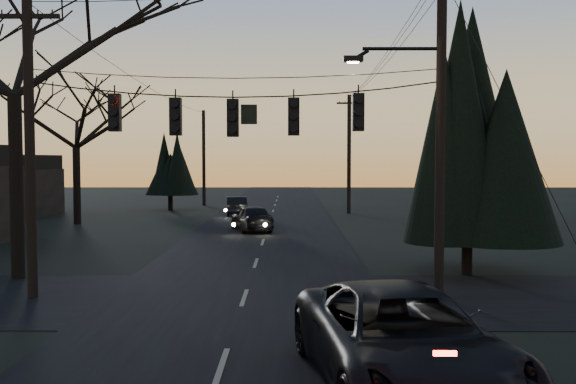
{
  "coord_description": "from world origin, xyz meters",
  "views": [
    {
      "loc": [
        1.31,
        -7.96,
        3.96
      ],
      "look_at": [
        1.24,
        9.12,
        3.06
      ],
      "focal_mm": 40.0,
      "sensor_mm": 36.0,
      "label": 1
    }
  ],
  "objects_px": {
    "bare_tree_left": "(13,22)",
    "utility_pole_far_r": "(349,213)",
    "utility_pole_left": "(33,298)",
    "utility_pole_far_l": "(204,205)",
    "evergreen_right": "(469,136)",
    "utility_pole_right": "(438,298)",
    "suv_near": "(402,342)",
    "sedan_oncoming_a": "(252,218)",
    "sedan_oncoming_b": "(236,206)"
  },
  "relations": [
    {
      "from": "utility_pole_right",
      "to": "suv_near",
      "type": "xyz_separation_m",
      "value": [
        -2.3,
        -7.3,
        0.87
      ]
    },
    {
      "from": "evergreen_right",
      "to": "sedan_oncoming_a",
      "type": "distance_m",
      "value": 15.89
    },
    {
      "from": "suv_near",
      "to": "utility_pole_left",
      "type": "bearing_deg",
      "value": 133.08
    },
    {
      "from": "utility_pole_far_r",
      "to": "sedan_oncoming_a",
      "type": "distance_m",
      "value": 12.87
    },
    {
      "from": "suv_near",
      "to": "sedan_oncoming_a",
      "type": "bearing_deg",
      "value": 90.95
    },
    {
      "from": "utility_pole_far_l",
      "to": "suv_near",
      "type": "xyz_separation_m",
      "value": [
        9.2,
        -43.3,
        0.87
      ]
    },
    {
      "from": "utility_pole_right",
      "to": "utility_pole_far_r",
      "type": "relative_size",
      "value": 1.18
    },
    {
      "from": "evergreen_right",
      "to": "suv_near",
      "type": "relative_size",
      "value": 1.32
    },
    {
      "from": "utility_pole_far_r",
      "to": "bare_tree_left",
      "type": "xyz_separation_m",
      "value": [
        -13.15,
        -25.1,
        8.36
      ]
    },
    {
      "from": "utility_pole_left",
      "to": "utility_pole_far_l",
      "type": "xyz_separation_m",
      "value": [
        0.0,
        36.0,
        0.0
      ]
    },
    {
      "from": "utility_pole_far_r",
      "to": "suv_near",
      "type": "xyz_separation_m",
      "value": [
        -2.3,
        -35.3,
        0.87
      ]
    },
    {
      "from": "utility_pole_left",
      "to": "suv_near",
      "type": "height_order",
      "value": "utility_pole_left"
    },
    {
      "from": "evergreen_right",
      "to": "suv_near",
      "type": "distance_m",
      "value": 12.4
    },
    {
      "from": "evergreen_right",
      "to": "sedan_oncoming_b",
      "type": "relative_size",
      "value": 2.1
    },
    {
      "from": "evergreen_right",
      "to": "suv_near",
      "type": "bearing_deg",
      "value": -110.48
    },
    {
      "from": "utility_pole_far_r",
      "to": "bare_tree_left",
      "type": "bearing_deg",
      "value": -117.65
    },
    {
      "from": "suv_near",
      "to": "sedan_oncoming_b",
      "type": "height_order",
      "value": "suv_near"
    },
    {
      "from": "sedan_oncoming_b",
      "to": "sedan_oncoming_a",
      "type": "bearing_deg",
      "value": 93.19
    },
    {
      "from": "utility_pole_far_r",
      "to": "suv_near",
      "type": "height_order",
      "value": "utility_pole_far_r"
    },
    {
      "from": "utility_pole_left",
      "to": "sedan_oncoming_b",
      "type": "xyz_separation_m",
      "value": [
        3.54,
        26.55,
        0.65
      ]
    },
    {
      "from": "bare_tree_left",
      "to": "sedan_oncoming_b",
      "type": "bearing_deg",
      "value": 77.62
    },
    {
      "from": "utility_pole_right",
      "to": "evergreen_right",
      "type": "xyz_separation_m",
      "value": [
        1.83,
        3.74,
        4.7
      ]
    },
    {
      "from": "sedan_oncoming_a",
      "to": "sedan_oncoming_b",
      "type": "xyz_separation_m",
      "value": [
        -1.66,
        9.75,
        -0.08
      ]
    },
    {
      "from": "utility_pole_far_r",
      "to": "utility_pole_far_l",
      "type": "height_order",
      "value": "utility_pole_far_r"
    },
    {
      "from": "utility_pole_far_l",
      "to": "sedan_oncoming_b",
      "type": "height_order",
      "value": "utility_pole_far_l"
    },
    {
      "from": "sedan_oncoming_a",
      "to": "sedan_oncoming_b",
      "type": "relative_size",
      "value": 1.08
    },
    {
      "from": "evergreen_right",
      "to": "utility_pole_far_r",
      "type": "bearing_deg",
      "value": 94.31
    },
    {
      "from": "utility_pole_far_l",
      "to": "evergreen_right",
      "type": "relative_size",
      "value": 0.97
    },
    {
      "from": "utility_pole_far_l",
      "to": "sedan_oncoming_b",
      "type": "relative_size",
      "value": 2.04
    },
    {
      "from": "utility_pole_left",
      "to": "sedan_oncoming_a",
      "type": "xyz_separation_m",
      "value": [
        5.2,
        16.8,
        0.72
      ]
    },
    {
      "from": "bare_tree_left",
      "to": "utility_pole_far_r",
      "type": "bearing_deg",
      "value": 62.35
    },
    {
      "from": "suv_near",
      "to": "sedan_oncoming_b",
      "type": "relative_size",
      "value": 1.59
    },
    {
      "from": "evergreen_right",
      "to": "utility_pole_right",
      "type": "bearing_deg",
      "value": -116.0
    },
    {
      "from": "utility_pole_right",
      "to": "utility_pole_far_r",
      "type": "bearing_deg",
      "value": 90.0
    },
    {
      "from": "utility_pole_right",
      "to": "bare_tree_left",
      "type": "distance_m",
      "value": 15.85
    },
    {
      "from": "utility_pole_left",
      "to": "suv_near",
      "type": "relative_size",
      "value": 1.36
    },
    {
      "from": "utility_pole_right",
      "to": "utility_pole_far_r",
      "type": "height_order",
      "value": "utility_pole_right"
    },
    {
      "from": "utility_pole_left",
      "to": "sedan_oncoming_a",
      "type": "bearing_deg",
      "value": 72.81
    },
    {
      "from": "utility_pole_left",
      "to": "sedan_oncoming_b",
      "type": "relative_size",
      "value": 2.17
    },
    {
      "from": "utility_pole_right",
      "to": "sedan_oncoming_a",
      "type": "bearing_deg",
      "value": 110.55
    },
    {
      "from": "sedan_oncoming_a",
      "to": "utility_pole_left",
      "type": "bearing_deg",
      "value": 57.08
    },
    {
      "from": "evergreen_right",
      "to": "sedan_oncoming_a",
      "type": "bearing_deg",
      "value": 121.89
    },
    {
      "from": "suv_near",
      "to": "sedan_oncoming_a",
      "type": "height_order",
      "value": "suv_near"
    },
    {
      "from": "utility_pole_far_l",
      "to": "bare_tree_left",
      "type": "relative_size",
      "value": 0.67
    },
    {
      "from": "utility_pole_left",
      "to": "evergreen_right",
      "type": "xyz_separation_m",
      "value": [
        13.33,
        3.74,
        4.7
      ]
    },
    {
      "from": "sedan_oncoming_b",
      "to": "evergreen_right",
      "type": "bearing_deg",
      "value": 106.75
    },
    {
      "from": "evergreen_right",
      "to": "utility_pole_far_l",
      "type": "bearing_deg",
      "value": 112.45
    },
    {
      "from": "utility_pole_right",
      "to": "utility_pole_left",
      "type": "bearing_deg",
      "value": 180.0
    },
    {
      "from": "utility_pole_far_l",
      "to": "sedan_oncoming_a",
      "type": "relative_size",
      "value": 1.89
    },
    {
      "from": "sedan_oncoming_b",
      "to": "utility_pole_left",
      "type": "bearing_deg",
      "value": 75.93
    }
  ]
}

